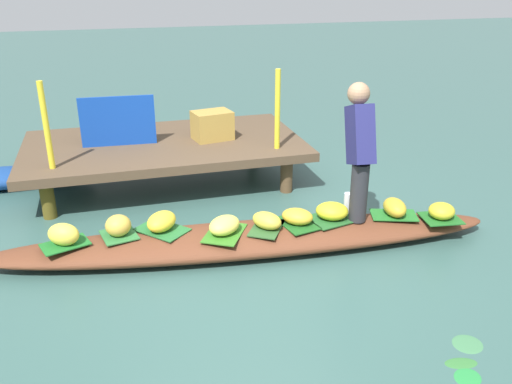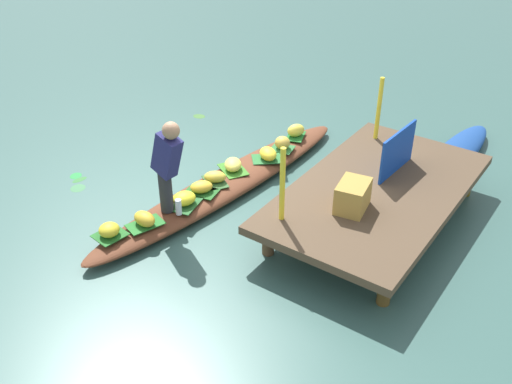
{
  "view_description": "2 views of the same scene",
  "coord_description": "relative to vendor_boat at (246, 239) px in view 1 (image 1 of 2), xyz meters",
  "views": [
    {
      "loc": [
        -1.09,
        -4.17,
        2.38
      ],
      "look_at": [
        0.16,
        0.24,
        0.46
      ],
      "focal_mm": 37.66,
      "sensor_mm": 36.0,
      "label": 1
    },
    {
      "loc": [
        5.27,
        4.2,
        4.24
      ],
      "look_at": [
        0.14,
        0.59,
        0.27
      ],
      "focal_mm": 41.32,
      "sensor_mm": 36.0,
      "label": 2
    }
  ],
  "objects": [
    {
      "name": "railing_post_east",
      "position": [
        0.71,
        1.34,
        0.83
      ],
      "size": [
        0.06,
        0.06,
        0.89
      ],
      "primitive_type": "cylinder",
      "color": "yellow",
      "rests_on": "dock_platform"
    },
    {
      "name": "dock_platform",
      "position": [
        -0.49,
        1.94,
        0.32
      ],
      "size": [
        3.2,
        1.8,
        0.49
      ],
      "color": "brown",
      "rests_on": "ground"
    },
    {
      "name": "leaf_mat_4",
      "position": [
        -0.21,
        -0.04,
        0.11
      ],
      "size": [
        0.48,
        0.53,
        0.01
      ],
      "primitive_type": "cube",
      "rotation": [
        0.0,
        0.0,
        1.05
      ],
      "color": "#357621",
      "rests_on": "vendor_boat"
    },
    {
      "name": "leaf_mat_0",
      "position": [
        1.41,
        -0.11,
        0.11
      ],
      "size": [
        0.48,
        0.38,
        0.01
      ],
      "primitive_type": "cube",
      "rotation": [
        0.0,
        0.0,
        2.82
      ],
      "color": "#236D27",
      "rests_on": "vendor_boat"
    },
    {
      "name": "drifting_plant_2",
      "position": [
        1.11,
        -1.7,
        -0.1
      ],
      "size": [
        0.27,
        0.27,
        0.01
      ],
      "primitive_type": "ellipsoid",
      "rotation": [
        0.0,
        0.0,
        0.4
      ],
      "color": "#3D774B",
      "rests_on": "ground"
    },
    {
      "name": "vendor_person",
      "position": [
        1.04,
        -0.03,
        0.81
      ],
      "size": [
        0.22,
        0.44,
        1.24
      ],
      "color": "#28282D",
      "rests_on": "vendor_boat"
    },
    {
      "name": "leaf_mat_1",
      "position": [
        -1.1,
        0.17,
        0.11
      ],
      "size": [
        0.34,
        0.37,
        0.01
      ],
      "primitive_type": "cube",
      "rotation": [
        0.0,
        0.0,
        1.78
      ],
      "color": "#2D6E34",
      "rests_on": "vendor_boat"
    },
    {
      "name": "leaf_mat_5",
      "position": [
        0.18,
        -0.04,
        0.11
      ],
      "size": [
        0.43,
        0.48,
        0.01
      ],
      "primitive_type": "cube",
      "rotation": [
        0.0,
        0.0,
        1.01
      ],
      "color": "#2E5729",
      "rests_on": "vendor_boat"
    },
    {
      "name": "water_bottle",
      "position": [
        1.01,
        0.06,
        0.21
      ],
      "size": [
        0.08,
        0.08,
        0.2
      ],
      "primitive_type": "cylinder",
      "color": "silver",
      "rests_on": "vendor_boat"
    },
    {
      "name": "drifting_plant_1",
      "position": [
        0.91,
        -1.98,
        -0.1
      ],
      "size": [
        0.24,
        0.23,
        0.01
      ],
      "primitive_type": "ellipsoid",
      "rotation": [
        0.0,
        0.0,
        2.1
      ],
      "color": "#26853B",
      "rests_on": "ground"
    },
    {
      "name": "vendor_boat",
      "position": [
        0.0,
        0.0,
        0.0
      ],
      "size": [
        4.65,
        1.12,
        0.22
      ],
      "primitive_type": "ellipsoid",
      "rotation": [
        0.0,
        0.0,
        -0.1
      ],
      "color": "brown",
      "rests_on": "ground"
    },
    {
      "name": "leaf_mat_2",
      "position": [
        -1.55,
        0.12,
        0.11
      ],
      "size": [
        0.44,
        0.36,
        0.01
      ],
      "primitive_type": "cube",
      "rotation": [
        0.0,
        0.0,
        0.34
      ],
      "color": "#1D6826",
      "rests_on": "vendor_boat"
    },
    {
      "name": "canal_water",
      "position": [
        0.0,
        0.0,
        -0.11
      ],
      "size": [
        40.0,
        40.0,
        0.0
      ],
      "primitive_type": "plane",
      "color": "#355852",
      "rests_on": "ground"
    },
    {
      "name": "drifting_plant_3",
      "position": [
        0.95,
        -1.85,
        -0.1
      ],
      "size": [
        0.23,
        0.14,
        0.01
      ],
      "primitive_type": "ellipsoid",
      "rotation": [
        0.0,
        0.0,
        2.97
      ],
      "color": "#327034",
      "rests_on": "ground"
    },
    {
      "name": "banana_bunch_6",
      "position": [
        -0.73,
        0.18,
        0.19
      ],
      "size": [
        0.37,
        0.39,
        0.16
      ],
      "primitive_type": "ellipsoid",
      "rotation": [
        0.0,
        0.0,
        4.06
      ],
      "color": "yellow",
      "rests_on": "vendor_boat"
    },
    {
      "name": "leaf_mat_8",
      "position": [
        0.81,
        -0.03,
        0.11
      ],
      "size": [
        0.48,
        0.41,
        0.01
      ],
      "primitive_type": "cube",
      "rotation": [
        0.0,
        0.0,
        0.22
      ],
      "color": "#235827",
      "rests_on": "vendor_boat"
    },
    {
      "name": "banana_bunch_4",
      "position": [
        -0.21,
        -0.04,
        0.19
      ],
      "size": [
        0.39,
        0.37,
        0.16
      ],
      "primitive_type": "ellipsoid",
      "rotation": [
        0.0,
        0.0,
        0.66
      ],
      "color": "#EDDD56",
      "rests_on": "vendor_boat"
    },
    {
      "name": "banana_bunch_0",
      "position": [
        1.41,
        -0.11,
        0.19
      ],
      "size": [
        0.24,
        0.33,
        0.16
      ],
      "primitive_type": "ellipsoid",
      "rotation": [
        0.0,
        0.0,
        1.44
      ],
      "color": "gold",
      "rests_on": "vendor_boat"
    },
    {
      "name": "leaf_mat_3",
      "position": [
        1.8,
        -0.29,
        0.11
      ],
      "size": [
        0.38,
        0.35,
        0.01
      ],
      "primitive_type": "cube",
      "rotation": [
        0.0,
        0.0,
        3.01
      ],
      "color": "#1F6122",
      "rests_on": "vendor_boat"
    },
    {
      "name": "banana_bunch_8",
      "position": [
        0.81,
        -0.03,
        0.19
      ],
      "size": [
        0.38,
        0.35,
        0.16
      ],
      "primitive_type": "ellipsoid",
      "rotation": [
        0.0,
        0.0,
        5.88
      ],
      "color": "yellow",
      "rests_on": "vendor_boat"
    },
    {
      "name": "market_banner",
      "position": [
        -0.99,
        1.94,
        0.66
      ],
      "size": [
        0.83,
        0.08,
        0.57
      ],
      "primitive_type": "cube",
      "rotation": [
        0.0,
        0.0,
        -0.06
      ],
      "color": "#113C9F",
      "rests_on": "dock_platform"
    },
    {
      "name": "railing_post_west",
      "position": [
        -1.69,
        1.34,
        0.83
      ],
      "size": [
        0.06,
        0.06,
        0.89
      ],
      "primitive_type": "cylinder",
      "color": "yellow",
      "rests_on": "dock_platform"
    },
    {
      "name": "banana_bunch_7",
      "position": [
        0.47,
        -0.03,
        0.18
      ],
      "size": [
        0.36,
        0.35,
        0.14
      ],
      "primitive_type": "ellipsoid",
      "rotation": [
        0.0,
        0.0,
        2.47
      ],
      "color": "gold",
      "rests_on": "vendor_boat"
    },
    {
      "name": "produce_crate",
      "position": [
        0.09,
        1.88,
        0.55
      ],
      "size": [
        0.49,
        0.39,
        0.33
      ],
      "primitive_type": "cube",
      "rotation": [
        0.0,
        0.0,
        0.18
      ],
      "color": "#A5833A",
      "rests_on": "dock_platform"
    },
    {
      "name": "leaf_mat_6",
      "position": [
        -0.73,
        0.18,
        0.11
      ],
      "size": [
        0.52,
        0.53,
        0.01
      ],
      "primitive_type": "cube",
      "rotation": [
        0.0,
        0.0,
        2.3
      ],
      "color": "#266830",
      "rests_on": "vendor_boat"
    },
    {
      "name": "banana_bunch_5",
      "position": [
        0.18,
        -0.04,
        0.19
      ],
      "size": [
        0.32,
        0.35,
        0.15
      ],
      "primitive_type": "ellipsoid",
      "rotation": [
        0.0,
        0.0,
        2.18
      ],
      "color": "gold",
      "rests_on": "vendor_boat"
    },
    {
      "name": "leaf_mat_7",
      "position": [
        0.47,
        -0.03,
        0.11
      ],
      "size": [
        0.35,
        0.45,
        0.01
      ],
      "primitive_type": "cube",
      "rotation": [
        0.0,
        0.0,
        1.77
      ],
      "color": "#1C561E",
      "rests_on": "vendor_boat"
    },
    {
      "name": "banana_bunch_2",
      "position": [
        -1.55,
        0.12,
        0.21
      ],
      "size": [
        0.33,
        0.3,
        0.19
      ],
      "primitive_type": "ellipsoid",
      "rotation": [
        0.0,
        0.0,
        2.64
      ],
      "color": "yellow",
      "rests_on": "vendor_boat"
    },
    {
      "name": "banana_bunch_3",
      "position": [
        1.8,
        -0.29,
        0.19
      ],
      "size": [
        0.32,
        0.32,
        0.15
      ],
      "primitive_type": "ellipsoid",
      "rotation": [
        0.0,
        0.0,
        3.57
      ],
      "color": "gold",
      "rests_on": "vendor_boat"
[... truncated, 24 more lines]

